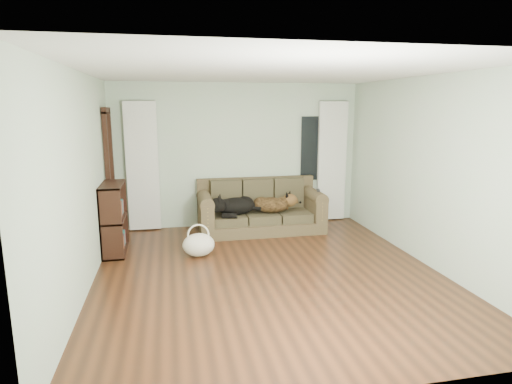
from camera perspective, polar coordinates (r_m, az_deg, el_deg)
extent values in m
plane|color=#351D10|center=(5.80, 1.69, -10.80)|extent=(5.00, 5.00, 0.00)
plane|color=white|center=(5.38, 1.86, 15.77)|extent=(5.00, 5.00, 0.00)
cube|color=#B5C1B0|center=(7.87, -2.44, 4.90)|extent=(4.50, 0.04, 2.60)
cube|color=#B5C1B0|center=(5.39, -22.19, 1.05)|extent=(0.04, 5.00, 2.60)
cube|color=#B5C1B0|center=(6.34, 21.98, 2.51)|extent=(0.04, 5.00, 2.60)
cube|color=white|center=(7.73, -14.89, 3.28)|extent=(0.55, 0.08, 2.25)
cube|color=white|center=(8.29, 10.07, 4.02)|extent=(0.55, 0.08, 2.25)
cube|color=black|center=(8.19, 7.71, 5.76)|extent=(0.50, 0.03, 1.20)
cube|color=black|center=(7.42, -18.86, 1.95)|extent=(0.07, 0.60, 2.10)
cube|color=#454029|center=(7.57, 0.63, -1.89)|extent=(2.17, 0.94, 0.89)
ellipsoid|color=black|center=(7.38, -2.96, -2.00)|extent=(0.75, 0.57, 0.30)
ellipsoid|color=black|center=(7.55, 2.26, -1.63)|extent=(0.78, 0.66, 0.29)
cube|color=black|center=(7.61, 8.30, 0.23)|extent=(0.09, 0.18, 0.02)
ellipsoid|color=beige|center=(6.43, -7.66, -7.10)|extent=(0.57, 0.50, 0.35)
cube|color=black|center=(6.81, -18.39, -3.57)|extent=(0.34, 0.85, 1.06)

